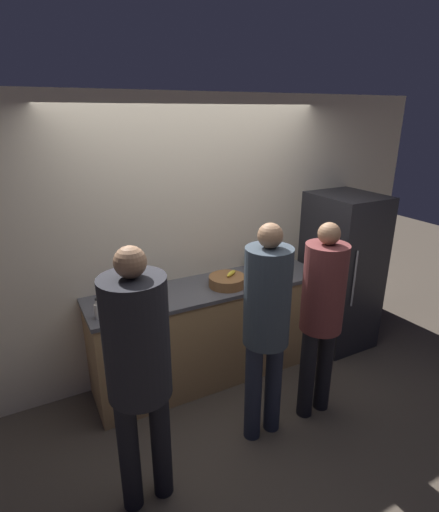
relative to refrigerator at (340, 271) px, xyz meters
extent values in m
plane|color=#4C4238|center=(-1.54, -0.27, -0.83)|extent=(14.00, 14.00, 0.00)
cube|color=beige|center=(-1.54, 0.38, 0.47)|extent=(5.20, 0.06, 2.60)
cube|color=tan|center=(-1.54, 0.08, -0.37)|extent=(2.19, 0.60, 0.91)
cube|color=#4C4C51|center=(-1.54, 0.08, 0.10)|extent=(2.22, 0.63, 0.03)
cube|color=#232328|center=(0.00, 0.00, 0.00)|extent=(0.61, 0.72, 1.66)
cylinder|color=#99999E|center=(-0.18, -0.37, 0.08)|extent=(0.02, 0.02, 0.58)
cylinder|color=black|center=(-2.60, -0.95, -0.40)|extent=(0.13, 0.13, 0.85)
cylinder|color=black|center=(-2.39, -0.95, -0.40)|extent=(0.13, 0.13, 0.85)
cylinder|color=black|center=(-2.50, -0.95, 0.40)|extent=(0.38, 0.38, 0.75)
sphere|color=#936B4C|center=(-2.50, -0.95, 0.86)|extent=(0.18, 0.18, 0.18)
cylinder|color=#232838|center=(-1.60, -0.80, -0.41)|extent=(0.13, 0.13, 0.84)
cylinder|color=#232838|center=(-1.41, -0.80, -0.41)|extent=(0.13, 0.13, 0.84)
cylinder|color=#333D47|center=(-1.50, -0.80, 0.38)|extent=(0.34, 0.34, 0.73)
sphere|color=#936B4C|center=(-1.50, -0.80, 0.83)|extent=(0.17, 0.17, 0.17)
cylinder|color=black|center=(-1.07, -0.80, -0.42)|extent=(0.13, 0.13, 0.81)
cylinder|color=black|center=(-0.89, -0.80, -0.42)|extent=(0.13, 0.13, 0.81)
cylinder|color=brown|center=(-0.98, -0.80, 0.33)|extent=(0.33, 0.33, 0.71)
sphere|color=#936B4C|center=(-0.98, -0.80, 0.77)|extent=(0.17, 0.17, 0.17)
cylinder|color=brown|center=(-1.39, -0.01, 0.17)|extent=(0.33, 0.33, 0.09)
ellipsoid|color=yellow|center=(-1.35, -0.01, 0.23)|extent=(0.15, 0.12, 0.04)
cylinder|color=#3D424C|center=(-0.97, 0.25, 0.18)|extent=(0.11, 0.11, 0.11)
cylinder|color=#99754C|center=(-0.99, 0.25, 0.26)|extent=(0.01, 0.04, 0.18)
cylinder|color=#99754C|center=(-0.96, 0.26, 0.26)|extent=(0.03, 0.04, 0.18)
cylinder|color=#99754C|center=(-0.97, 0.24, 0.26)|extent=(0.04, 0.01, 0.18)
cylinder|color=silver|center=(-2.56, -0.09, 0.18)|extent=(0.05, 0.05, 0.12)
cylinder|color=silver|center=(-2.56, -0.09, 0.26)|extent=(0.02, 0.02, 0.04)
cylinder|color=black|center=(-2.56, -0.09, 0.28)|extent=(0.03, 0.03, 0.01)
cylinder|color=brown|center=(-0.86, 0.21, 0.19)|extent=(0.05, 0.05, 0.13)
cylinder|color=brown|center=(-0.86, 0.21, 0.27)|extent=(0.02, 0.02, 0.04)
cylinder|color=black|center=(-0.86, 0.21, 0.30)|extent=(0.03, 0.03, 0.01)
cylinder|color=red|center=(-2.33, 0.15, 0.19)|extent=(0.06, 0.06, 0.13)
cylinder|color=red|center=(-2.33, 0.15, 0.28)|extent=(0.03, 0.03, 0.04)
cylinder|color=black|center=(-2.33, 0.15, 0.31)|extent=(0.03, 0.03, 0.02)
cylinder|color=#28282D|center=(-2.40, -0.06, 0.16)|extent=(0.08, 0.08, 0.09)
camera|label=1|loc=(-2.99, -2.91, 1.61)|focal=28.00mm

